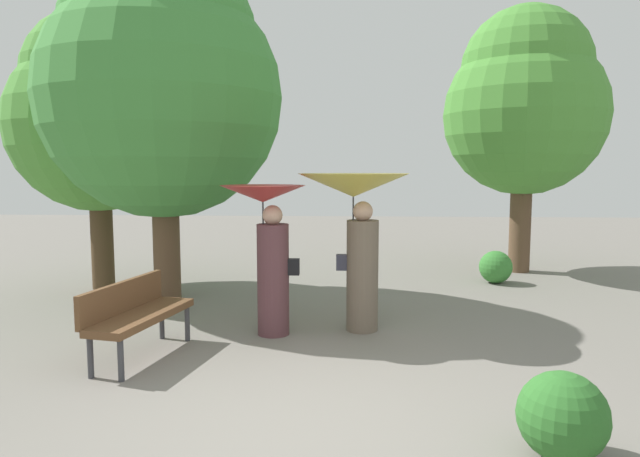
{
  "coord_description": "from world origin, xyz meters",
  "views": [
    {
      "loc": [
        0.41,
        -4.27,
        2.05
      ],
      "look_at": [
        0.0,
        3.03,
        1.27
      ],
      "focal_mm": 31.59,
      "sensor_mm": 36.0,
      "label": 1
    }
  ],
  "objects_px": {
    "tree_near_left": "(162,80)",
    "tree_near_right": "(525,101)",
    "park_bench": "(136,311)",
    "person_left": "(268,236)",
    "tree_mid_left": "(97,111)",
    "person_right": "(356,212)"
  },
  "relations": [
    {
      "from": "person_left",
      "to": "tree_near_right",
      "type": "bearing_deg",
      "value": -42.5
    },
    {
      "from": "tree_mid_left",
      "to": "person_left",
      "type": "bearing_deg",
      "value": -37.97
    },
    {
      "from": "tree_mid_left",
      "to": "park_bench",
      "type": "bearing_deg",
      "value": -60.95
    },
    {
      "from": "person_left",
      "to": "tree_near_left",
      "type": "height_order",
      "value": "tree_near_left"
    },
    {
      "from": "tree_near_left",
      "to": "tree_near_right",
      "type": "xyz_separation_m",
      "value": [
        6.26,
        2.69,
        -0.05
      ]
    },
    {
      "from": "park_bench",
      "to": "tree_mid_left",
      "type": "xyz_separation_m",
      "value": [
        -1.93,
        3.47,
        2.5
      ]
    },
    {
      "from": "tree_near_left",
      "to": "person_left",
      "type": "bearing_deg",
      "value": -44.26
    },
    {
      "from": "tree_near_left",
      "to": "tree_near_right",
      "type": "relative_size",
      "value": 1.05
    },
    {
      "from": "person_right",
      "to": "tree_near_right",
      "type": "distance_m",
      "value": 5.72
    },
    {
      "from": "park_bench",
      "to": "tree_near_left",
      "type": "distance_m",
      "value": 4.05
    },
    {
      "from": "park_bench",
      "to": "tree_near_left",
      "type": "height_order",
      "value": "tree_near_left"
    },
    {
      "from": "person_left",
      "to": "park_bench",
      "type": "xyz_separation_m",
      "value": [
        -1.32,
        -0.94,
        -0.73
      ]
    },
    {
      "from": "park_bench",
      "to": "tree_near_left",
      "type": "relative_size",
      "value": 0.29
    },
    {
      "from": "tree_mid_left",
      "to": "tree_near_left",
      "type": "bearing_deg",
      "value": -26.97
    },
    {
      "from": "person_left",
      "to": "tree_mid_left",
      "type": "bearing_deg",
      "value": 53.48
    },
    {
      "from": "tree_near_left",
      "to": "tree_near_right",
      "type": "bearing_deg",
      "value": 23.26
    },
    {
      "from": "tree_near_right",
      "to": "person_left",
      "type": "bearing_deg",
      "value": -133.95
    },
    {
      "from": "tree_near_left",
      "to": "person_right",
      "type": "bearing_deg",
      "value": -28.33
    },
    {
      "from": "park_bench",
      "to": "tree_near_right",
      "type": "height_order",
      "value": "tree_near_right"
    },
    {
      "from": "tree_near_left",
      "to": "tree_near_right",
      "type": "height_order",
      "value": "tree_near_left"
    },
    {
      "from": "person_left",
      "to": "person_right",
      "type": "height_order",
      "value": "person_right"
    },
    {
      "from": "person_right",
      "to": "park_bench",
      "type": "distance_m",
      "value": 2.85
    }
  ]
}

